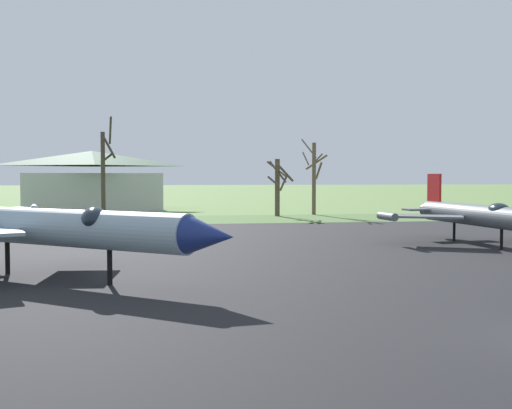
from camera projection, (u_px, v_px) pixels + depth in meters
name	position (u px, v px, depth m)	size (l,w,h in m)	color
asphalt_apron	(377.00, 262.00, 30.93)	(77.36, 51.46, 0.05)	black
grass_verge_strip	(266.00, 219.00, 62.22)	(137.36, 12.00, 0.06)	#4E6D37
jet_fighter_front_left	(60.00, 227.00, 25.44)	(13.84, 11.65, 5.16)	#8EA3B2
jet_fighter_front_right	(480.00, 215.00, 38.05)	(11.03, 14.20, 4.50)	#565B60
bare_tree_far_left	(104.00, 169.00, 65.01)	(1.76, 2.49, 10.58)	#42382D
bare_tree_left_of_center	(278.00, 185.00, 66.12)	(3.07, 2.81, 6.19)	brown
bare_tree_center	(314.00, 175.00, 68.90)	(3.20, 3.22, 8.48)	brown
visitor_building	(92.00, 181.00, 80.78)	(19.29, 14.32, 7.65)	beige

